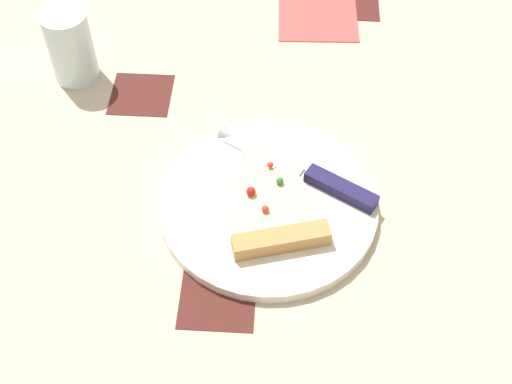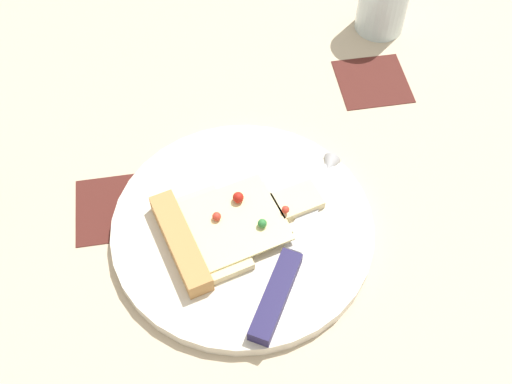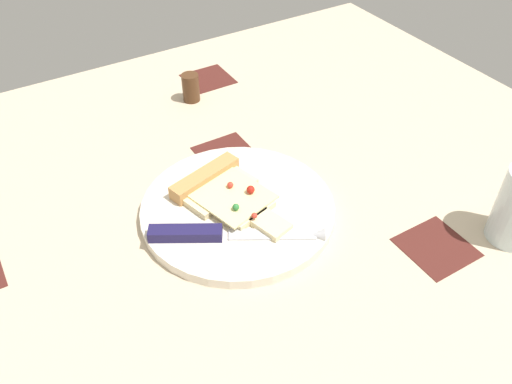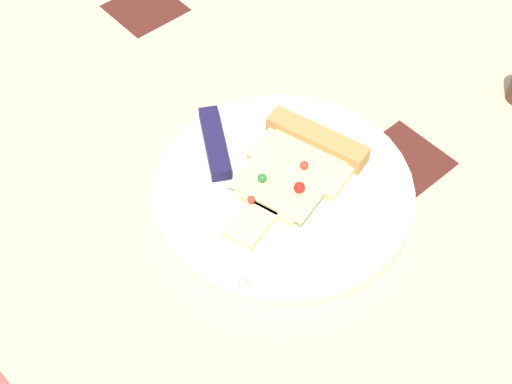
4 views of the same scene
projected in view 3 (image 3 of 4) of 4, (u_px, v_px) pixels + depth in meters
ground_plane at (282, 245)px, 74.90cm from camera, size 122.71×122.71×3.00cm
plate at (238, 209)px, 77.25cm from camera, size 28.39×28.39×1.57cm
pizza_slice at (225, 193)px, 77.56cm from camera, size 13.46×18.84×2.51cm
knife at (219, 234)px, 71.53cm from camera, size 21.76×13.96×2.45cm
pepper_shaker at (191, 88)px, 99.52cm from camera, size 3.23×3.23×5.39cm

